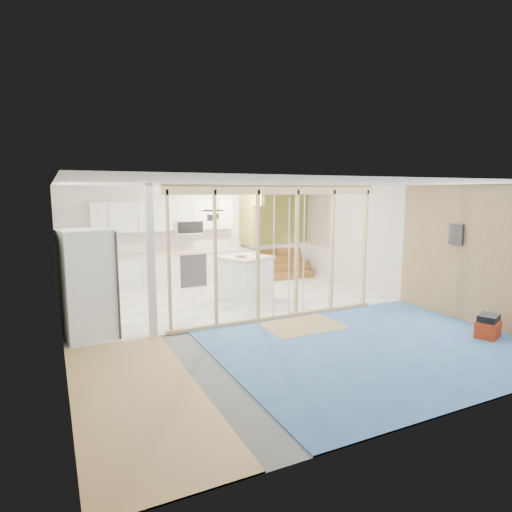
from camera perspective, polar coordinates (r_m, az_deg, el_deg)
name	(u,v)px	position (r m, az deg, el deg)	size (l,w,h in m)	color
room	(264,254)	(8.01, 1.01, 0.22)	(7.01, 8.01, 2.61)	slate
floor_overlays	(265,319)	(8.38, 1.25, -8.46)	(7.00, 8.00, 0.03)	white
stud_frame	(253,240)	(7.88, -0.39, 2.11)	(4.66, 0.14, 2.60)	#CCB87C
base_cabinets	(143,274)	(10.80, -14.89, -2.37)	(4.45, 2.24, 0.93)	white
upper_cabinets	(167,217)	(11.24, -11.74, 5.11)	(3.60, 0.41, 0.85)	white
green_partition	(269,245)	(12.20, 1.81, 1.42)	(2.25, 1.51, 2.60)	olive
pot_rack	(213,213)	(9.55, -5.79, 5.73)	(0.52, 0.52, 0.72)	black
sheathing_panel	(485,257)	(8.77, 28.22, -0.07)	(0.02, 4.00, 2.60)	tan
electrical_panel	(456,235)	(9.05, 25.12, 2.61)	(0.04, 0.30, 0.40)	#343439
ceiling_light	(260,189)	(11.23, 0.48, 8.97)	(0.32, 0.32, 0.08)	#FFEABF
fridge	(88,285)	(7.69, -21.54, -3.58)	(0.93, 0.90, 1.85)	white
island	(245,278)	(9.89, -1.48, -2.91)	(1.34, 1.34, 1.00)	white
bowl	(241,256)	(9.68, -2.03, 0.05)	(0.27, 0.27, 0.07)	silver
soap_bottle_a	(148,248)	(11.00, -14.16, 1.10)	(0.12, 0.12, 0.30)	#9EA2B0
soap_bottle_b	(224,245)	(11.72, -4.23, 1.51)	(0.09, 0.09, 0.19)	silver
toolbox	(488,327)	(8.32, 28.54, -8.32)	(0.52, 0.46, 0.41)	#9A290E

